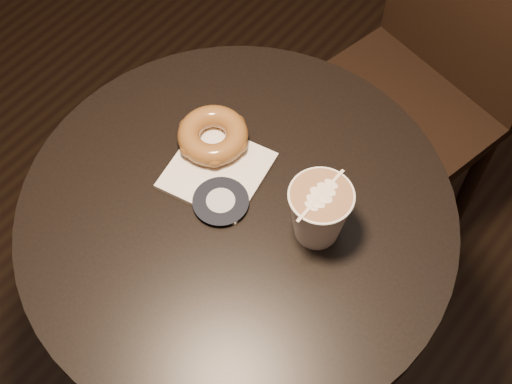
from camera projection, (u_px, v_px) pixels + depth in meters
cafe_table at (239, 266)px, 1.29m from camera, size 0.70×0.70×0.75m
chair at (429, 63)px, 1.53m from camera, size 0.47×0.47×1.01m
pastry_bag at (217, 170)px, 1.16m from camera, size 0.18×0.18×0.01m
doughnut at (213, 135)px, 1.17m from camera, size 0.12×0.12×0.04m
latte_cup at (319, 213)px, 1.06m from camera, size 0.10×0.10×0.11m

